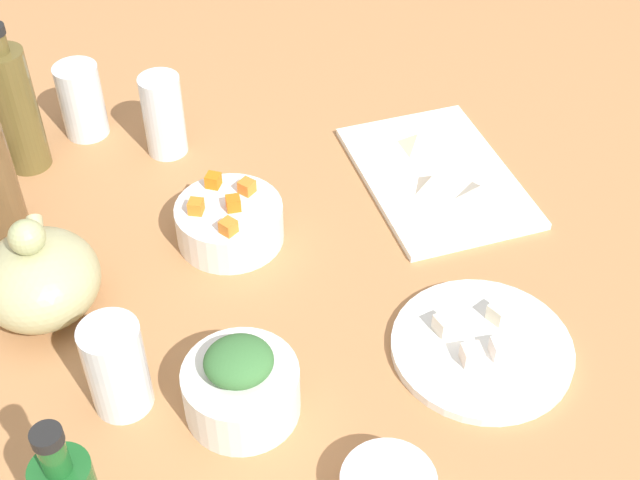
{
  "coord_description": "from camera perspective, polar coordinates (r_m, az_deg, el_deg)",
  "views": [
    {
      "loc": [
        -76.15,
        19.89,
        81.29
      ],
      "look_at": [
        0.0,
        0.0,
        8.0
      ],
      "focal_mm": 48.79,
      "sensor_mm": 36.0,
      "label": 1
    }
  ],
  "objects": [
    {
      "name": "plate_tofu",
      "position": [
        1.03,
        10.56,
        -6.97
      ],
      "size": [
        21.11,
        21.11,
        1.2
      ],
      "primitive_type": "cylinder",
      "color": "white",
      "rests_on": "tabletop"
    },
    {
      "name": "carrot_cube_2",
      "position": [
        1.08,
        -6.03,
        0.87
      ],
      "size": [
        2.52,
        2.52,
        1.8
      ],
      "primitive_type": "cube",
      "rotation": [
        0.0,
        0.0,
        2.2
      ],
      "color": "orange",
      "rests_on": "bowl_carrots"
    },
    {
      "name": "tabletop",
      "position": [
        1.12,
        0.0,
        -2.43
      ],
      "size": [
        190.0,
        190.0,
        3.0
      ],
      "primitive_type": "cube",
      "color": "#AF7748",
      "rests_on": "ground"
    },
    {
      "name": "bottle_1",
      "position": [
        1.29,
        -19.35,
        8.18
      ],
      "size": [
        6.1,
        6.1,
        22.42
      ],
      "color": "brown",
      "rests_on": "tabletop"
    },
    {
      "name": "dumpling_2",
      "position": [
        1.21,
        10.42,
        3.13
      ],
      "size": [
        5.73,
        5.76,
        2.15
      ],
      "primitive_type": "pyramid",
      "rotation": [
        0.0,
        0.0,
        1.44
      ],
      "color": "beige",
      "rests_on": "cutting_board"
    },
    {
      "name": "carrot_cube_4",
      "position": [
        1.14,
        -4.82,
        3.5
      ],
      "size": [
        2.53,
        2.53,
        1.8
      ],
      "primitive_type": "cube",
      "rotation": [
        0.0,
        0.0,
        0.69
      ],
      "color": "orange",
      "rests_on": "bowl_carrots"
    },
    {
      "name": "teapot",
      "position": [
        1.08,
        -17.92,
        -2.35
      ],
      "size": [
        16.62,
        14.22,
        13.92
      ],
      "color": "tan",
      "rests_on": "tabletop"
    },
    {
      "name": "bowl_carrots",
      "position": [
        1.14,
        -5.94,
        1.13
      ],
      "size": [
        14.02,
        14.02,
        5.37
      ],
      "primitive_type": "cylinder",
      "color": "white",
      "rests_on": "tabletop"
    },
    {
      "name": "tofu_cube_2",
      "position": [
        1.05,
        11.67,
        -4.69
      ],
      "size": [
        2.94,
        2.94,
        2.2
      ],
      "primitive_type": "cube",
      "rotation": [
        0.0,
        0.0,
        2.02
      ],
      "color": "#F4E8C9",
      "rests_on": "plate_tofu"
    },
    {
      "name": "carrot_cube_1",
      "position": [
        1.11,
        -8.14,
        2.19
      ],
      "size": [
        2.37,
        2.37,
        1.8
      ],
      "primitive_type": "cube",
      "rotation": [
        0.0,
        0.0,
        1.16
      ],
      "color": "orange",
      "rests_on": "bowl_carrots"
    },
    {
      "name": "tofu_cube_3",
      "position": [
        1.03,
        8.19,
        -5.47
      ],
      "size": [
        2.7,
        2.7,
        2.2
      ],
      "primitive_type": "cube",
      "rotation": [
        0.0,
        0.0,
        0.26
      ],
      "color": "#F2E2CA",
      "rests_on": "plate_tofu"
    },
    {
      "name": "carrot_cube_0",
      "position": [
        1.15,
        -7.02,
        3.9
      ],
      "size": [
        2.46,
        2.46,
        1.8
      ],
      "primitive_type": "cube",
      "rotation": [
        0.0,
        0.0,
        2.62
      ],
      "color": "orange",
      "rests_on": "bowl_carrots"
    },
    {
      "name": "drinking_glass_2",
      "position": [
        1.35,
        -15.37,
        8.81
      ],
      "size": [
        6.48,
        6.48,
        11.41
      ],
      "primitive_type": "cylinder",
      "color": "white",
      "rests_on": "tabletop"
    },
    {
      "name": "cutting_board",
      "position": [
        1.25,
        7.67,
        4.17
      ],
      "size": [
        30.66,
        22.07,
        1.0
      ],
      "primitive_type": "cube",
      "rotation": [
        0.0,
        0.0,
        0.06
      ],
      "color": "white",
      "rests_on": "tabletop"
    },
    {
      "name": "chopped_greens_mound",
      "position": [
        0.91,
        -5.36,
        -7.93
      ],
      "size": [
        7.2,
        7.52,
        3.58
      ],
      "primitive_type": "ellipsoid",
      "rotation": [
        0.0,
        0.0,
        1.55
      ],
      "color": "#3A7139",
      "rests_on": "bowl_greens"
    },
    {
      "name": "drinking_glass_0",
      "position": [
        1.28,
        -10.23,
        8.05
      ],
      "size": [
        5.91,
        5.91,
        12.43
      ],
      "primitive_type": "cylinder",
      "color": "white",
      "rests_on": "tabletop"
    },
    {
      "name": "dumpling_0",
      "position": [
        1.29,
        6.41,
        6.54
      ],
      "size": [
        6.33,
        6.31,
        2.24
      ],
      "primitive_type": "pyramid",
      "rotation": [
        0.0,
        0.0,
        2.48
      ],
      "color": "beige",
      "rests_on": "cutting_board"
    },
    {
      "name": "drinking_glass_1",
      "position": [
        0.95,
        -13.21,
        -8.13
      ],
      "size": [
        6.51,
        6.51,
        11.74
      ],
      "primitive_type": "cylinder",
      "color": "white",
      "rests_on": "tabletop"
    },
    {
      "name": "tofu_cube_1",
      "position": [
        1.01,
        11.79,
        -6.97
      ],
      "size": [
        2.33,
        2.33,
        2.2
      ],
      "primitive_type": "cube",
      "rotation": [
        0.0,
        0.0,
        1.51
      ],
      "color": "white",
      "rests_on": "plate_tofu"
    },
    {
      "name": "carrot_cube_3",
      "position": [
        1.11,
        -5.71,
        2.41
      ],
      "size": [
        1.86,
        1.86,
        1.8
      ],
      "primitive_type": "cube",
      "rotation": [
        0.0,
        0.0,
        3.11
      ],
      "color": "orange",
      "rests_on": "bowl_carrots"
    },
    {
      "name": "bowl_greens",
      "position": [
        0.95,
        -5.16,
        -9.8
      ],
      "size": [
        12.58,
        12.58,
        6.26
      ],
      "primitive_type": "cylinder",
      "color": "white",
      "rests_on": "tabletop"
    },
    {
      "name": "tofu_cube_0",
      "position": [
        1.0,
        9.92,
        -7.43
      ],
      "size": [
        2.3,
        2.3,
        2.2
      ],
      "primitive_type": "cube",
      "rotation": [
        0.0,
        0.0,
        1.52
      ],
      "color": "#FBE0CB",
      "rests_on": "plate_tofu"
    },
    {
      "name": "dumpling_1",
      "position": [
        1.22,
        7.37,
        3.85
      ],
      "size": [
        5.26,
        5.54,
        2.03
      ],
      "primitive_type": "pyramid",
      "rotation": [
        0.0,
        0.0,
        1.96
      ],
      "color": "beige",
      "rests_on": "cutting_board"
    }
  ]
}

